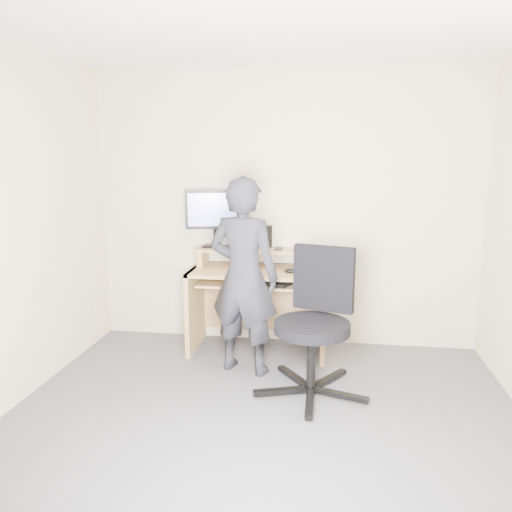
% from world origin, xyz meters
% --- Properties ---
extents(ground, '(3.50, 3.50, 0.00)m').
position_xyz_m(ground, '(0.00, 0.00, 0.00)').
color(ground, '#535358').
rests_on(ground, ground).
extents(back_wall, '(3.50, 0.02, 2.50)m').
position_xyz_m(back_wall, '(0.00, 1.75, 1.25)').
color(back_wall, '#C0B199').
rests_on(back_wall, ground).
extents(ceiling, '(3.50, 3.50, 0.02)m').
position_xyz_m(ceiling, '(0.00, 0.00, 2.50)').
color(ceiling, white).
rests_on(ceiling, back_wall).
extents(desk, '(1.20, 0.60, 0.91)m').
position_xyz_m(desk, '(-0.20, 1.53, 0.55)').
color(desk, tan).
rests_on(desk, ground).
extents(monitor, '(0.54, 0.17, 0.52)m').
position_xyz_m(monitor, '(-0.62, 1.62, 1.22)').
color(monitor, black).
rests_on(monitor, desk).
extents(external_drive, '(0.11, 0.14, 0.20)m').
position_xyz_m(external_drive, '(-0.16, 1.65, 1.01)').
color(external_drive, black).
rests_on(external_drive, desk).
extents(travel_mug, '(0.09, 0.09, 0.18)m').
position_xyz_m(travel_mug, '(-0.21, 1.62, 1.00)').
color(travel_mug, '#B8B7BC').
rests_on(travel_mug, desk).
extents(smartphone, '(0.07, 0.13, 0.01)m').
position_xyz_m(smartphone, '(-0.04, 1.59, 0.92)').
color(smartphone, black).
rests_on(smartphone, desk).
extents(charger, '(0.05, 0.05, 0.03)m').
position_xyz_m(charger, '(-0.44, 1.51, 0.93)').
color(charger, black).
rests_on(charger, desk).
extents(headphones, '(0.19, 0.19, 0.06)m').
position_xyz_m(headphones, '(-0.48, 1.67, 0.92)').
color(headphones, silver).
rests_on(headphones, desk).
extents(keyboard, '(0.49, 0.34, 0.03)m').
position_xyz_m(keyboard, '(-0.14, 1.36, 0.67)').
color(keyboard, black).
rests_on(keyboard, desk).
extents(mouse, '(0.10, 0.07, 0.04)m').
position_xyz_m(mouse, '(0.09, 1.35, 0.77)').
color(mouse, black).
rests_on(mouse, desk).
extents(office_chair, '(0.84, 0.80, 1.05)m').
position_xyz_m(office_chair, '(0.33, 0.72, 0.57)').
color(office_chair, black).
rests_on(office_chair, ground).
extents(person, '(0.65, 0.51, 1.58)m').
position_xyz_m(person, '(-0.26, 1.00, 0.79)').
color(person, black).
rests_on(person, ground).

